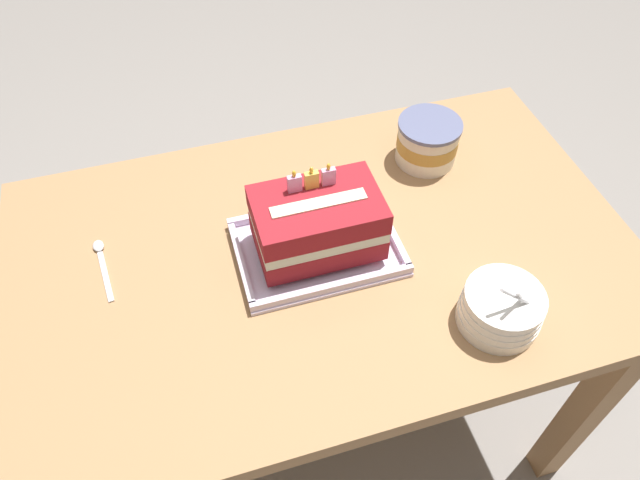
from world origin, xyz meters
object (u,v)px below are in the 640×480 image
at_px(foil_tray, 317,248).
at_px(serving_spoon_near_tray, 101,257).
at_px(birthday_cake, 317,221).
at_px(ice_cream_tub, 427,141).
at_px(bowl_stack, 501,308).

height_order(foil_tray, serving_spoon_near_tray, foil_tray).
distance_m(birthday_cake, serving_spoon_near_tray, 0.41).
bearing_deg(foil_tray, serving_spoon_near_tray, 166.12).
relative_size(foil_tray, ice_cream_tub, 2.26).
xyz_separation_m(foil_tray, birthday_cake, (0.00, 0.00, 0.07)).
distance_m(foil_tray, bowl_stack, 0.34).
height_order(birthday_cake, serving_spoon_near_tray, birthday_cake).
height_order(bowl_stack, serving_spoon_near_tray, bowl_stack).
height_order(foil_tray, bowl_stack, bowl_stack).
height_order(foil_tray, ice_cream_tub, ice_cream_tub).
bearing_deg(birthday_cake, bowl_stack, -43.25).
relative_size(foil_tray, bowl_stack, 2.14).
bearing_deg(bowl_stack, serving_spoon_near_tray, 152.61).
relative_size(ice_cream_tub, serving_spoon_near_tray, 0.88).
bearing_deg(bowl_stack, foil_tray, 136.78).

